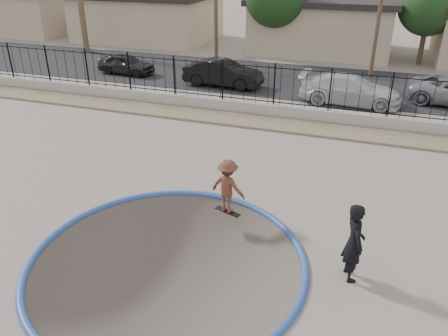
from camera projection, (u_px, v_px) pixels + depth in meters
ground at (279, 126)px, 22.42m from camera, size 120.00×120.00×2.20m
bowl_pit at (168, 261)px, 10.94m from camera, size 6.84×6.84×1.80m
coping_ring at (168, 261)px, 10.94m from camera, size 7.04×7.04×0.20m
rock_strip at (267, 123)px, 19.54m from camera, size 42.00×1.60×0.11m
retaining_wall at (273, 111)px, 20.36m from camera, size 42.00×0.45×0.60m
fence at (274, 85)px, 19.83m from camera, size 40.00×0.04×1.80m
street at (299, 81)px, 26.16m from camera, size 90.00×8.00×0.04m
house_west_far at (26, 10)px, 41.54m from camera, size 10.60×8.60×3.90m
house_west at (148, 16)px, 37.72m from camera, size 11.60×8.60×3.90m
house_center at (323, 24)px, 33.32m from camera, size 10.60×8.60×3.90m
street_tree_mid at (430, 5)px, 28.32m from camera, size 3.96×3.96×5.83m
skater at (228, 189)px, 12.56m from camera, size 1.16×0.81×1.64m
skateboard at (228, 212)px, 12.90m from camera, size 0.86×0.48×0.07m
videographer at (354, 242)px, 9.98m from camera, size 0.70×0.84×1.98m
car_a at (126, 64)px, 27.28m from camera, size 3.71×1.70×1.23m
car_b at (223, 73)px, 24.72m from camera, size 4.53×1.71×1.48m
car_c at (350, 89)px, 21.84m from camera, size 5.09×2.25×1.45m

